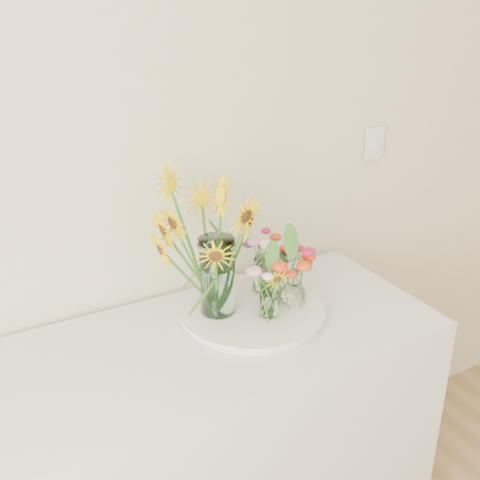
{
  "coord_description": "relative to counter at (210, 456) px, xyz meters",
  "views": [
    {
      "loc": [
        -0.99,
        0.59,
        1.87
      ],
      "look_at": [
        -0.21,
        1.97,
        1.17
      ],
      "focal_mm": 45.0,
      "sensor_mm": 36.0,
      "label": 1
    }
  ],
  "objects": [
    {
      "name": "counter",
      "position": [
        0.0,
        0.0,
        0.0
      ],
      "size": [
        1.4,
        0.6,
        0.9
      ],
      "primitive_type": "cube",
      "color": "white",
      "rests_on": "ground_plane"
    },
    {
      "name": "tray",
      "position": [
        0.18,
        0.04,
        0.46
      ],
      "size": [
        0.43,
        0.43,
        0.02
      ],
      "primitive_type": "cylinder",
      "color": "white",
      "rests_on": "counter"
    },
    {
      "name": "mason_jar",
      "position": [
        0.08,
        0.08,
        0.6
      ],
      "size": [
        0.11,
        0.11,
        0.25
      ],
      "primitive_type": "cylinder",
      "rotation": [
        0.0,
        0.0,
        0.08
      ],
      "color": "#A5D7D6",
      "rests_on": "tray"
    },
    {
      "name": "sunflower_bouquet",
      "position": [
        0.08,
        0.08,
        0.71
      ],
      "size": [
        0.7,
        0.7,
        0.47
      ],
      "primitive_type": null,
      "rotation": [
        0.0,
        0.0,
        0.08
      ],
      "color": "yellow",
      "rests_on": "tray"
    },
    {
      "name": "small_vase_a",
      "position": [
        0.2,
        -0.02,
        0.53
      ],
      "size": [
        0.07,
        0.07,
        0.1
      ],
      "primitive_type": "cylinder",
      "rotation": [
        0.0,
        0.0,
        -0.26
      ],
      "color": "white",
      "rests_on": "tray"
    },
    {
      "name": "wildflower_posy_a",
      "position": [
        0.2,
        -0.02,
        0.57
      ],
      "size": [
        0.18,
        0.18,
        0.19
      ],
      "primitive_type": null,
      "color": "#F34215",
      "rests_on": "tray"
    },
    {
      "name": "small_vase_b",
      "position": [
        0.31,
        0.01,
        0.53
      ],
      "size": [
        0.08,
        0.08,
        0.11
      ],
      "primitive_type": null,
      "rotation": [
        0.0,
        0.0,
        0.03
      ],
      "color": "white",
      "rests_on": "tray"
    },
    {
      "name": "wildflower_posy_b",
      "position": [
        0.31,
        0.01,
        0.58
      ],
      "size": [
        0.22,
        0.22,
        0.2
      ],
      "primitive_type": null,
      "color": "#F34215",
      "rests_on": "tray"
    },
    {
      "name": "small_vase_c",
      "position": [
        0.27,
        0.12,
        0.53
      ],
      "size": [
        0.09,
        0.09,
        0.12
      ],
      "primitive_type": "cylinder",
      "rotation": [
        0.0,
        0.0,
        0.43
      ],
      "color": "white",
      "rests_on": "tray"
    },
    {
      "name": "wildflower_posy_c",
      "position": [
        0.27,
        0.12,
        0.58
      ],
      "size": [
        0.21,
        0.21,
        0.21
      ],
      "primitive_type": null,
      "color": "#F34215",
      "rests_on": "tray"
    }
  ]
}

